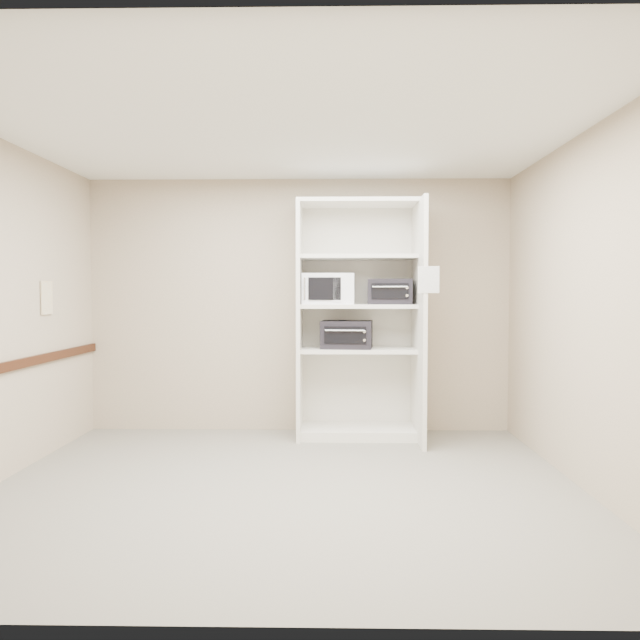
{
  "coord_description": "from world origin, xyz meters",
  "views": [
    {
      "loc": [
        0.35,
        -4.7,
        1.48
      ],
      "look_at": [
        0.24,
        1.37,
        1.22
      ],
      "focal_mm": 35.0,
      "sensor_mm": 36.0,
      "label": 1
    }
  ],
  "objects_px": {
    "microwave": "(328,289)",
    "toaster_oven_lower": "(347,334)",
    "shelving_unit": "(362,327)",
    "toaster_oven_upper": "(390,292)"
  },
  "relations": [
    {
      "from": "shelving_unit",
      "to": "toaster_oven_upper",
      "type": "height_order",
      "value": "shelving_unit"
    },
    {
      "from": "shelving_unit",
      "to": "microwave",
      "type": "xyz_separation_m",
      "value": [
        -0.35,
        -0.02,
        0.4
      ]
    },
    {
      "from": "microwave",
      "to": "shelving_unit",
      "type": "bearing_deg",
      "value": 4.43
    },
    {
      "from": "microwave",
      "to": "toaster_oven_lower",
      "type": "bearing_deg",
      "value": -5.95
    },
    {
      "from": "microwave",
      "to": "toaster_oven_lower",
      "type": "height_order",
      "value": "microwave"
    },
    {
      "from": "shelving_unit",
      "to": "toaster_oven_lower",
      "type": "height_order",
      "value": "shelving_unit"
    },
    {
      "from": "shelving_unit",
      "to": "toaster_oven_upper",
      "type": "relative_size",
      "value": 5.44
    },
    {
      "from": "toaster_oven_upper",
      "to": "toaster_oven_lower",
      "type": "xyz_separation_m",
      "value": [
        -0.44,
        -0.01,
        -0.44
      ]
    },
    {
      "from": "shelving_unit",
      "to": "microwave",
      "type": "distance_m",
      "value": 0.53
    },
    {
      "from": "toaster_oven_lower",
      "to": "microwave",
      "type": "bearing_deg",
      "value": 179.04
    }
  ]
}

